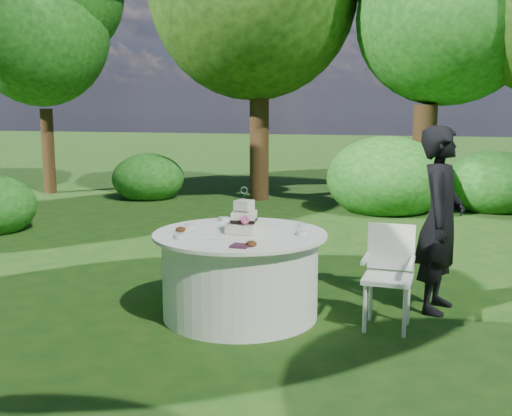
{
  "coord_description": "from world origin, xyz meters",
  "views": [
    {
      "loc": [
        1.72,
        -4.96,
        1.85
      ],
      "look_at": [
        0.15,
        0.0,
        1.0
      ],
      "focal_mm": 42.0,
      "sensor_mm": 36.0,
      "label": 1
    }
  ],
  "objects_px": {
    "cake": "(244,220)",
    "chair": "(389,268)",
    "napkins": "(240,246)",
    "guest": "(440,220)",
    "table": "(240,274)"
  },
  "relations": [
    {
      "from": "napkins",
      "to": "table",
      "type": "relative_size",
      "value": 0.09
    },
    {
      "from": "guest",
      "to": "chair",
      "type": "xyz_separation_m",
      "value": [
        -0.4,
        -0.57,
        -0.34
      ]
    },
    {
      "from": "guest",
      "to": "table",
      "type": "relative_size",
      "value": 1.1
    },
    {
      "from": "cake",
      "to": "chair",
      "type": "distance_m",
      "value": 1.32
    },
    {
      "from": "cake",
      "to": "chair",
      "type": "height_order",
      "value": "cake"
    },
    {
      "from": "table",
      "to": "cake",
      "type": "xyz_separation_m",
      "value": [
        0.04,
        -0.0,
        0.5
      ]
    },
    {
      "from": "napkins",
      "to": "guest",
      "type": "relative_size",
      "value": 0.08
    },
    {
      "from": "guest",
      "to": "cake",
      "type": "xyz_separation_m",
      "value": [
        -1.66,
        -0.7,
        0.03
      ]
    },
    {
      "from": "guest",
      "to": "table",
      "type": "bearing_deg",
      "value": 122.21
    },
    {
      "from": "guest",
      "to": "table",
      "type": "xyz_separation_m",
      "value": [
        -1.7,
        -0.7,
        -0.47
      ]
    },
    {
      "from": "napkins",
      "to": "cake",
      "type": "relative_size",
      "value": 0.34
    },
    {
      "from": "napkins",
      "to": "cake",
      "type": "distance_m",
      "value": 0.57
    },
    {
      "from": "chair",
      "to": "napkins",
      "type": "bearing_deg",
      "value": -149.17
    },
    {
      "from": "cake",
      "to": "table",
      "type": "bearing_deg",
      "value": 177.21
    },
    {
      "from": "napkins",
      "to": "guest",
      "type": "distance_m",
      "value": 1.96
    }
  ]
}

